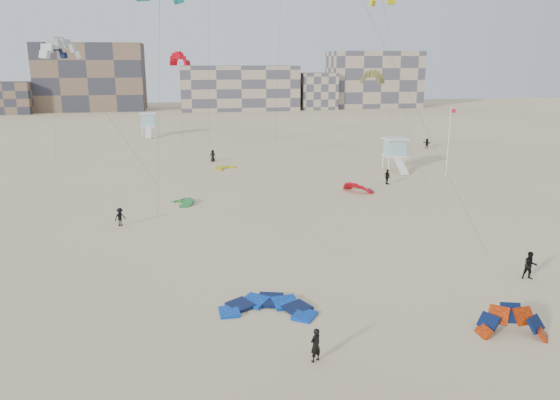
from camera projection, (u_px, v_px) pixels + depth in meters
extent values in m
plane|color=beige|center=(280.00, 329.00, 28.40)|extent=(320.00, 320.00, 0.00)
imported|color=black|center=(315.00, 345.00, 25.20)|extent=(0.72, 0.66, 1.66)
imported|color=black|center=(530.00, 266.00, 34.67)|extent=(1.03, 0.88, 1.83)
imported|color=black|center=(120.00, 217.00, 45.87)|extent=(1.15, 1.07, 1.56)
imported|color=black|center=(387.00, 177.00, 61.19)|extent=(0.67, 1.09, 1.74)
imported|color=black|center=(213.00, 156.00, 75.00)|extent=(0.88, 0.68, 1.60)
imported|color=black|center=(427.00, 143.00, 86.20)|extent=(1.05, 1.50, 1.56)
cylinder|color=#3F3F3F|center=(159.00, 102.00, 46.03)|extent=(0.91, 5.40, 18.24)
cylinder|color=#3F3F3F|center=(400.00, 76.00, 45.51)|extent=(3.26, 26.66, 22.66)
cylinder|color=#3F3F3F|center=(111.00, 121.00, 54.23)|extent=(8.84, 2.29, 13.49)
cylinder|color=#3F3F3F|center=(209.00, 51.00, 66.40)|extent=(0.60, 5.16, 27.26)
cylinder|color=#3F3F3F|center=(398.00, 128.00, 61.04)|extent=(3.12, 10.26, 10.50)
cylinder|color=#3F3F3F|center=(397.00, 74.00, 80.45)|extent=(5.56, 0.71, 20.99)
cylinder|color=#3F3F3F|center=(55.00, 109.00, 66.77)|extent=(1.14, 0.60, 13.51)
cylinder|color=#3F3F3F|center=(278.00, 64.00, 83.30)|extent=(2.39, 8.56, 23.93)
cylinder|color=#3F3F3F|center=(181.00, 104.00, 79.68)|extent=(0.04, 2.14, 12.54)
cube|color=white|center=(394.00, 155.00, 69.24)|extent=(2.78, 2.78, 0.14)
cube|color=#91BCC7|center=(395.00, 147.00, 68.98)|extent=(2.28, 2.28, 1.96)
cube|color=white|center=(395.00, 139.00, 68.72)|extent=(2.88, 2.88, 0.16)
cube|color=white|center=(402.00, 167.00, 66.96)|extent=(1.02, 2.79, 1.62)
cube|color=white|center=(149.00, 126.00, 99.75)|extent=(2.91, 2.91, 0.14)
cube|color=#91BCC7|center=(148.00, 120.00, 99.48)|extent=(2.39, 2.39, 2.05)
cube|color=white|center=(148.00, 113.00, 99.21)|extent=(3.01, 3.01, 0.16)
cube|color=white|center=(148.00, 133.00, 97.36)|extent=(1.07, 2.92, 1.69)
cylinder|color=white|center=(448.00, 142.00, 64.40)|extent=(0.10, 0.10, 8.34)
cube|color=red|center=(453.00, 111.00, 63.53)|extent=(0.63, 0.02, 0.42)
cube|color=brown|center=(92.00, 77.00, 149.35)|extent=(28.00, 14.00, 18.00)
cube|color=tan|center=(239.00, 88.00, 152.66)|extent=(32.00, 16.00, 12.00)
cube|color=tan|center=(374.00, 79.00, 160.45)|extent=(26.00, 14.00, 16.00)
cube|color=brown|center=(9.00, 98.00, 141.68)|extent=(12.00, 10.00, 8.00)
cube|color=tan|center=(317.00, 91.00, 154.51)|extent=(10.00, 10.00, 10.00)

